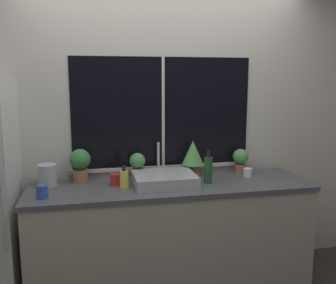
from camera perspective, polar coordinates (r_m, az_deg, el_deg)
The scene contains 14 objects.
wall_back at distance 3.31m, azimuth -0.88°, elevation 3.08°, with size 8.00×0.09×2.70m.
wall_right at distance 4.93m, azimuth 22.41°, elevation 4.55°, with size 0.06×7.00×2.70m.
counter at distance 3.19m, azimuth 0.53°, elevation -14.11°, with size 2.28×0.64×0.88m.
sink at distance 3.04m, azimuth -0.63°, elevation -5.62°, with size 0.49×0.47×0.30m.
potted_plant_far_left at distance 3.16m, azimuth -13.24°, elevation -3.17°, with size 0.17×0.17×0.28m.
potted_plant_center_left at distance 3.19m, azimuth -4.67°, elevation -3.52°, with size 0.13×0.13×0.22m.
potted_plant_center_right at distance 3.28m, azimuth 3.80°, elevation -2.08°, with size 0.19×0.19×0.31m.
potted_plant_far_right at distance 3.44m, azimuth 11.00°, elevation -2.55°, with size 0.14×0.14×0.22m.
soap_bottle at distance 2.96m, azimuth -6.70°, elevation -5.58°, with size 0.07×0.07×0.18m.
bottle_tall at distance 3.08m, azimuth 6.14°, elevation -4.16°, with size 0.07×0.07×0.27m.
mug_red at distance 3.05m, azimuth -8.11°, elevation -5.67°, with size 0.08×0.08×0.09m.
mug_white at distance 3.33m, azimuth 12.08°, elevation -4.58°, with size 0.08×0.08×0.08m.
mug_blue at distance 2.84m, azimuth -18.64°, elevation -7.19°, with size 0.08×0.08×0.10m.
kettle at distance 3.13m, azimuth -17.91°, elevation -4.73°, with size 0.15×0.15×0.19m.
Camera 1 is at (-0.65, -2.54, 1.74)m, focal length 40.00 mm.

